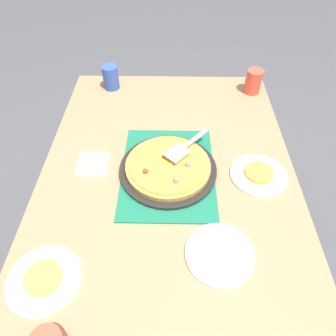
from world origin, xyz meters
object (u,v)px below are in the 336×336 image
pizza_server (185,147)px  napkin_stack (93,164)px  pizza_pan (168,169)px  plate_far_right (258,175)px  plate_near_left (44,279)px  served_slice_left (43,278)px  served_slice_right (259,173)px  plate_side (220,254)px  cup_corner (111,77)px  pizza (168,166)px  cup_far (253,81)px

pizza_server → napkin_stack: 0.37m
pizza_pan → plate_far_right: 0.35m
plate_near_left → pizza_server: (-0.51, 0.43, 0.06)m
served_slice_left → served_slice_right: size_ratio=1.00×
plate_side → served_slice_left: 0.54m
napkin_stack → plate_far_right: bearing=86.1°
pizza_pan → pizza_server: bearing=137.7°
napkin_stack → pizza_pan: bearing=84.8°
plate_side → served_slice_right: served_slice_right is taller
plate_far_right → plate_near_left: bearing=-59.3°
plate_far_right → cup_corner: cup_corner is taller
pizza → cup_far: cup_far is taller
pizza → served_slice_right: bearing=87.3°
pizza_server → plate_side: bearing=13.7°
plate_near_left → cup_corner: bearing=176.8°
napkin_stack → served_slice_left: bearing=-7.2°
pizza → plate_near_left: 0.57m
served_slice_left → served_slice_right: (-0.42, 0.71, 0.00)m
pizza → served_slice_right: 0.35m
plate_near_left → cup_far: 1.27m
plate_side → pizza_server: size_ratio=1.10×
plate_far_right → pizza_server: (-0.09, -0.29, 0.06)m
plate_far_right → served_slice_left: size_ratio=2.00×
cup_far → pizza: bearing=-36.9°
plate_side → served_slice_right: size_ratio=2.00×
plate_side → plate_far_right: bearing=151.2°
pizza_pan → plate_far_right: size_ratio=1.73×
plate_near_left → napkin_stack: 0.47m
plate_far_right → pizza_server: bearing=-107.3°
pizza_pan → pizza: size_ratio=1.15×
plate_far_right → cup_corner: 0.89m
pizza → plate_near_left: pizza is taller
pizza → napkin_stack: (-0.03, -0.30, -0.03)m
pizza → plate_side: size_ratio=1.50×
cup_corner → napkin_stack: bearing=0.2°
cup_corner → napkin_stack: (0.56, 0.00, -0.05)m
pizza → cup_corner: size_ratio=2.75×
cup_corner → napkin_stack: cup_corner is taller
served_slice_left → served_slice_right: 0.83m
pizza_pan → plate_far_right: pizza_pan is taller
plate_near_left → served_slice_right: served_slice_right is taller
pizza_pan → served_slice_left: bearing=-39.3°
pizza_pan → plate_side: pizza_pan is taller
plate_far_right → served_slice_right: served_slice_right is taller
plate_side → pizza_pan: bearing=-154.3°
pizza_server → napkin_stack: size_ratio=1.66×
plate_near_left → plate_side: same height
cup_far → cup_corner: bearing=-92.1°
pizza → cup_far: size_ratio=2.75×
plate_near_left → napkin_stack: bearing=172.8°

